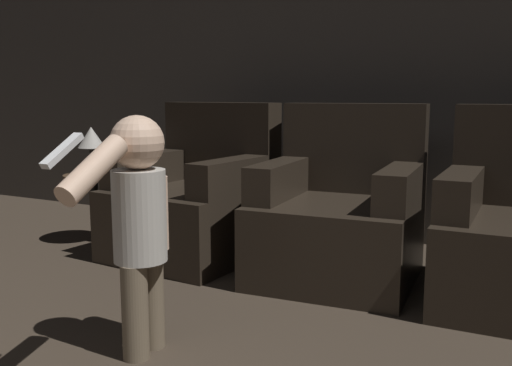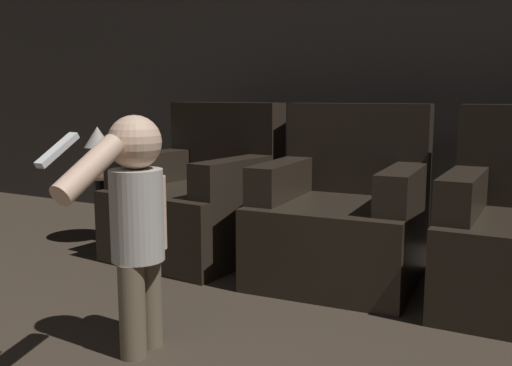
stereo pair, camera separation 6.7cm
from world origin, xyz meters
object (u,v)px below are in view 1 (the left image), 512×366
(lamp, at_px, (91,138))
(armchair_middle, at_px, (340,218))
(person_toddler, at_px, (139,216))
(armchair_left, at_px, (195,203))

(lamp, bearing_deg, armchair_middle, 1.87)
(person_toddler, bearing_deg, armchair_left, 18.83)
(person_toddler, bearing_deg, lamp, 42.32)
(armchair_left, xyz_separation_m, armchair_middle, (0.95, 0.00, 0.00))
(armchair_left, bearing_deg, armchair_middle, 5.05)
(armchair_left, relative_size, lamp, 2.96)
(armchair_middle, bearing_deg, lamp, 177.63)
(armchair_middle, bearing_deg, armchair_left, 175.76)
(armchair_left, distance_m, armchair_middle, 0.95)
(armchair_middle, height_order, lamp, armchair_middle)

